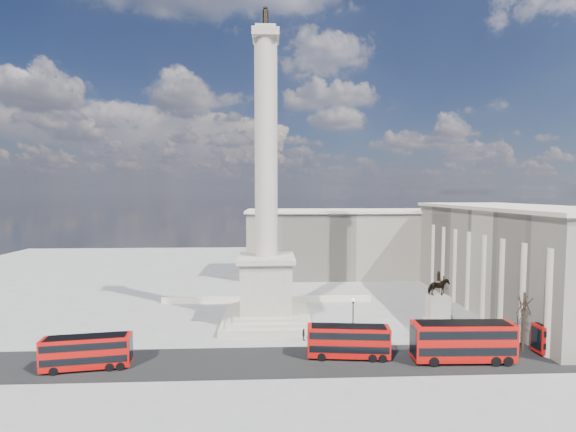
% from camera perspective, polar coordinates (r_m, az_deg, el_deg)
% --- Properties ---
extents(ground, '(180.00, 180.00, 0.00)m').
position_cam_1_polar(ground, '(60.35, -3.25, -16.86)').
color(ground, gray).
rests_on(ground, ground).
extents(asphalt_road, '(120.00, 9.00, 0.01)m').
position_cam_1_polar(asphalt_road, '(51.26, 2.57, -20.68)').
color(asphalt_road, black).
rests_on(asphalt_road, ground).
extents(nelsons_column, '(14.00, 14.00, 49.85)m').
position_cam_1_polar(nelsons_column, '(62.10, -3.23, -3.98)').
color(nelsons_column, '#B5AA97').
rests_on(nelsons_column, ground).
extents(balustrade_wall, '(40.00, 0.60, 1.10)m').
position_cam_1_polar(balustrade_wall, '(75.40, -3.08, -12.23)').
color(balustrade_wall, beige).
rests_on(balustrade_wall, ground).
extents(building_east, '(19.00, 46.00, 18.60)m').
position_cam_1_polar(building_east, '(80.72, 30.88, -5.31)').
color(building_east, '#B0A690').
rests_on(building_east, ground).
extents(building_northeast, '(51.00, 17.00, 16.60)m').
position_cam_1_polar(building_northeast, '(99.26, 8.71, -3.86)').
color(building_northeast, '#B0A690').
rests_on(building_northeast, ground).
extents(red_bus_a, '(10.12, 3.55, 4.02)m').
position_cam_1_polar(red_bus_a, '(53.94, -27.56, -17.41)').
color(red_bus_a, '#B30D09').
rests_on(red_bus_a, ground).
extents(red_bus_b, '(10.48, 3.35, 4.17)m').
position_cam_1_polar(red_bus_b, '(51.78, 9.00, -17.84)').
color(red_bus_b, '#B30D09').
rests_on(red_bus_b, ground).
extents(red_bus_c, '(12.42, 3.20, 5.01)m').
position_cam_1_polar(red_bus_c, '(54.51, 24.55, -16.52)').
color(red_bus_c, '#B30D09').
rests_on(red_bus_c, ground).
extents(red_bus_d, '(9.66, 2.48, 3.90)m').
position_cam_1_polar(red_bus_d, '(64.38, 36.46, -14.32)').
color(red_bus_d, '#B30D09').
rests_on(red_bus_d, ground).
extents(victorian_lamp, '(0.52, 0.52, 6.06)m').
position_cam_1_polar(victorian_lamp, '(57.07, 9.61, -14.33)').
color(victorian_lamp, black).
rests_on(victorian_lamp, ground).
extents(equestrian_statue, '(4.05, 3.04, 8.42)m').
position_cam_1_polar(equestrian_statue, '(67.96, 21.33, -12.16)').
color(equestrian_statue, beige).
rests_on(equestrian_statue, ground).
extents(bare_tree_near, '(1.90, 1.90, 8.29)m').
position_cam_1_polar(bare_tree_near, '(60.31, 31.62, -10.90)').
color(bare_tree_near, '#332319').
rests_on(bare_tree_near, ground).
extents(bare_tree_mid, '(1.78, 1.78, 6.75)m').
position_cam_1_polar(bare_tree_mid, '(76.15, 27.83, -8.78)').
color(bare_tree_mid, '#332319').
rests_on(bare_tree_mid, ground).
extents(bare_tree_far, '(1.64, 1.64, 6.69)m').
position_cam_1_polar(bare_tree_far, '(73.68, 22.05, -9.08)').
color(bare_tree_far, '#332319').
rests_on(bare_tree_far, ground).
extents(pedestrian_walking, '(0.76, 0.56, 1.90)m').
position_cam_1_polar(pedestrian_walking, '(57.65, 9.26, -16.90)').
color(pedestrian_walking, black).
rests_on(pedestrian_walking, ground).
extents(pedestrian_standing, '(0.98, 0.79, 1.89)m').
position_cam_1_polar(pedestrian_standing, '(61.19, 17.92, -15.80)').
color(pedestrian_standing, black).
rests_on(pedestrian_standing, ground).
extents(pedestrian_crossing, '(0.56, 1.05, 1.70)m').
position_cam_1_polar(pedestrian_crossing, '(57.15, 2.33, -17.15)').
color(pedestrian_crossing, black).
rests_on(pedestrian_crossing, ground).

